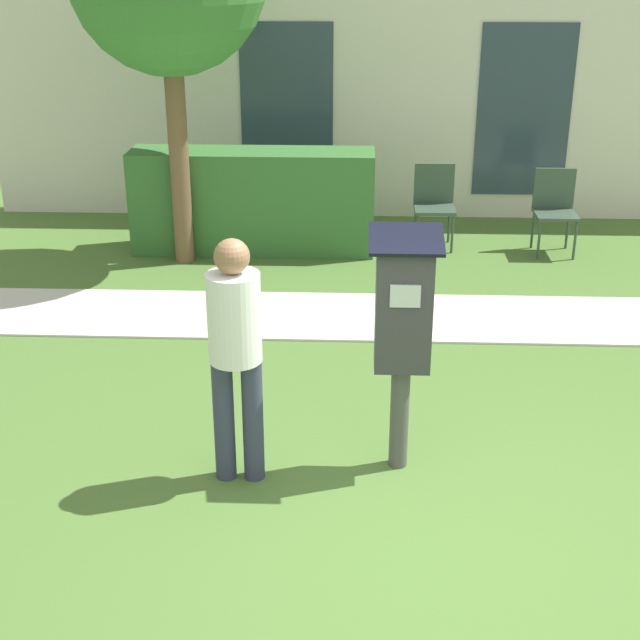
{
  "coord_description": "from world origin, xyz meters",
  "views": [
    {
      "loc": [
        -0.56,
        -4.17,
        3.12
      ],
      "look_at": [
        -0.76,
        0.72,
        1.05
      ],
      "focal_mm": 50.0,
      "sensor_mm": 36.0,
      "label": 1
    }
  ],
  "objects_px": {
    "outdoor_chair_right": "(555,204)",
    "outdoor_chair_left": "(317,202)",
    "parking_meter": "(403,320)",
    "person_standing": "(235,343)",
    "outdoor_chair_middle": "(434,199)"
  },
  "relations": [
    {
      "from": "outdoor_chair_left",
      "to": "outdoor_chair_middle",
      "type": "relative_size",
      "value": 1.0
    },
    {
      "from": "outdoor_chair_right",
      "to": "person_standing",
      "type": "bearing_deg",
      "value": -136.51
    },
    {
      "from": "outdoor_chair_left",
      "to": "outdoor_chair_middle",
      "type": "height_order",
      "value": "same"
    },
    {
      "from": "parking_meter",
      "to": "outdoor_chair_right",
      "type": "relative_size",
      "value": 1.77
    },
    {
      "from": "parking_meter",
      "to": "person_standing",
      "type": "distance_m",
      "value": 1.02
    },
    {
      "from": "parking_meter",
      "to": "person_standing",
      "type": "height_order",
      "value": "parking_meter"
    },
    {
      "from": "outdoor_chair_left",
      "to": "outdoor_chair_middle",
      "type": "xyz_separation_m",
      "value": [
        1.28,
        0.17,
        0.0
      ]
    },
    {
      "from": "parking_meter",
      "to": "outdoor_chair_middle",
      "type": "height_order",
      "value": "parking_meter"
    },
    {
      "from": "parking_meter",
      "to": "outdoor_chair_left",
      "type": "height_order",
      "value": "parking_meter"
    },
    {
      "from": "outdoor_chair_right",
      "to": "outdoor_chair_left",
      "type": "bearing_deg",
      "value": 165.07
    },
    {
      "from": "person_standing",
      "to": "outdoor_chair_right",
      "type": "xyz_separation_m",
      "value": [
        2.85,
        4.63,
        -0.4
      ]
    },
    {
      "from": "person_standing",
      "to": "outdoor_chair_right",
      "type": "bearing_deg",
      "value": 28.94
    },
    {
      "from": "outdoor_chair_left",
      "to": "outdoor_chair_middle",
      "type": "bearing_deg",
      "value": 9.93
    },
    {
      "from": "outdoor_chair_middle",
      "to": "outdoor_chair_left",
      "type": "bearing_deg",
      "value": 175.24
    },
    {
      "from": "outdoor_chair_left",
      "to": "outdoor_chair_right",
      "type": "xyz_separation_m",
      "value": [
        2.57,
        -0.0,
        0.0
      ]
    }
  ]
}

